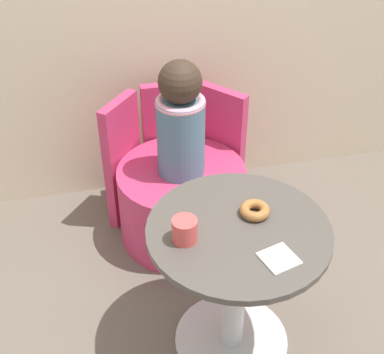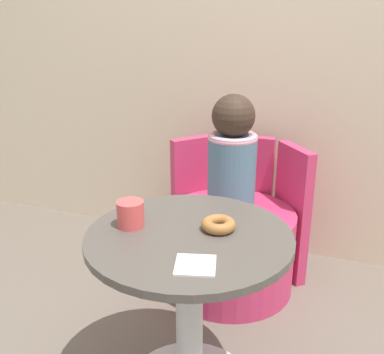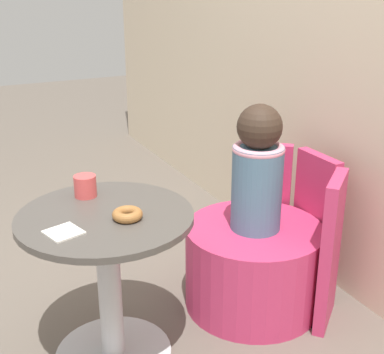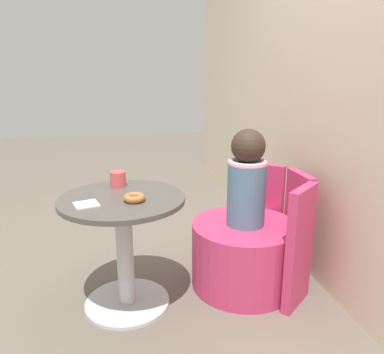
# 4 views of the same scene
# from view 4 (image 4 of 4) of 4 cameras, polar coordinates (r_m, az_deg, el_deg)

# --- Properties ---
(ground_plane) EXTENTS (12.00, 12.00, 0.00)m
(ground_plane) POSITION_cam_4_polar(r_m,az_deg,el_deg) (2.14, -8.45, -19.57)
(ground_plane) COLOR #665B51
(back_wall) EXTENTS (6.00, 0.06, 2.40)m
(back_wall) POSITION_cam_4_polar(r_m,az_deg,el_deg) (2.12, 23.05, 13.62)
(back_wall) COLOR beige
(back_wall) RESTS_ON ground_plane
(round_table) EXTENTS (0.64, 0.64, 0.62)m
(round_table) POSITION_cam_4_polar(r_m,az_deg,el_deg) (2.01, -10.32, -8.64)
(round_table) COLOR silver
(round_table) RESTS_ON ground_plane
(tub_chair) EXTENTS (0.61, 0.61, 0.39)m
(tub_chair) POSITION_cam_4_polar(r_m,az_deg,el_deg) (2.28, 7.90, -11.59)
(tub_chair) COLOR #C63360
(tub_chair) RESTS_ON ground_plane
(booth_backrest) EXTENTS (0.71, 0.26, 0.67)m
(booth_backrest) POSITION_cam_4_polar(r_m,az_deg,el_deg) (2.31, 13.99, -7.63)
(booth_backrest) COLOR #C63360
(booth_backrest) RESTS_ON ground_plane
(child_figure) EXTENTS (0.22, 0.22, 0.55)m
(child_figure) POSITION_cam_4_polar(r_m,az_deg,el_deg) (2.11, 8.36, -0.35)
(child_figure) COLOR slate
(child_figure) RESTS_ON tub_chair
(donut) EXTENTS (0.11, 0.11, 0.04)m
(donut) POSITION_cam_4_polar(r_m,az_deg,el_deg) (1.86, -8.77, -3.13)
(donut) COLOR #9E6633
(donut) RESTS_ON round_table
(cup) EXTENTS (0.09, 0.09, 0.08)m
(cup) POSITION_cam_4_polar(r_m,az_deg,el_deg) (2.11, -11.22, -0.30)
(cup) COLOR #DB4C4C
(cup) RESTS_ON round_table
(paper_napkin) EXTENTS (0.13, 0.13, 0.01)m
(paper_napkin) POSITION_cam_4_polar(r_m,az_deg,el_deg) (1.86, -15.81, -4.07)
(paper_napkin) COLOR silver
(paper_napkin) RESTS_ON round_table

